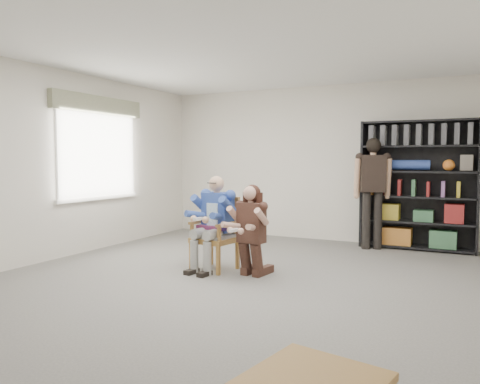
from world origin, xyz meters
The scene contains 8 objects.
room_shell centered at (0.00, 0.00, 1.40)m, with size 6.00×7.00×2.80m, color silver, non-canonical shape.
floor centered at (0.00, 0.00, 0.00)m, with size 6.00×7.00×0.01m, color #625F5A.
window_left centered at (-2.95, 1.00, 1.63)m, with size 0.16×2.00×1.75m, color silver, non-canonical shape.
armchair centered at (-0.56, 0.57, 0.49)m, with size 0.56×0.54×0.97m, color #A57E31, non-canonical shape.
seated_man centered at (-0.56, 0.57, 0.63)m, with size 0.54×0.76×1.26m, color navy, non-canonical shape.
kneeling_woman centered at (0.02, 0.45, 0.58)m, with size 0.49×0.78×1.16m, color #332319, non-canonical shape.
bookshelf centered at (1.70, 3.28, 1.05)m, with size 1.80×0.38×2.10m, color black, non-canonical shape.
standing_man centered at (1.03, 2.98, 0.90)m, with size 0.56×0.31×1.81m, color black, non-canonical shape.
Camera 1 is at (2.48, -4.79, 1.47)m, focal length 35.00 mm.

